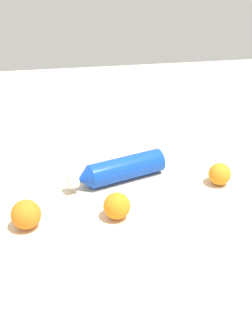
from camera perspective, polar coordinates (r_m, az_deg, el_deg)
ground_plane at (r=1.14m, az=1.63°, el=-1.05°), size 2.40×2.40×0.00m
water_bottle at (r=1.10m, az=-1.02°, el=-0.26°), size 0.28×0.14×0.07m
orange_0 at (r=0.95m, az=-14.00°, el=-6.42°), size 0.07×0.07×0.07m
orange_1 at (r=0.96m, az=-1.31°, el=-5.41°), size 0.06×0.06×0.06m
orange_2 at (r=1.12m, az=13.14°, el=-0.84°), size 0.06×0.06×0.06m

